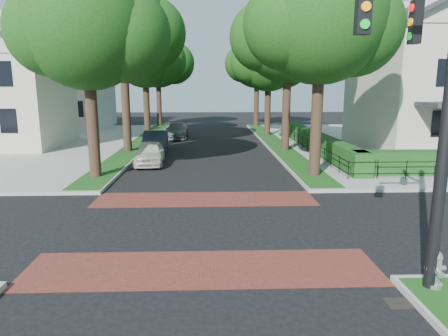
{
  "coord_description": "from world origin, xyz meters",
  "views": [
    {
      "loc": [
        0.22,
        -12.65,
        4.56
      ],
      "look_at": [
        0.73,
        1.78,
        1.6
      ],
      "focal_mm": 32.0,
      "sensor_mm": 36.0,
      "label": 1
    }
  ],
  "objects": [
    {
      "name": "tree_right_mid",
      "position": [
        5.61,
        15.25,
        7.99
      ],
      "size": [
        8.25,
        7.09,
        11.22
      ],
      "color": "black",
      "rests_on": "sidewalk_ne"
    },
    {
      "name": "tree_left_mid",
      "position": [
        -5.39,
        15.24,
        8.34
      ],
      "size": [
        8.0,
        6.88,
        11.48
      ],
      "color": "black",
      "rests_on": "sidewalk_nw"
    },
    {
      "name": "fire_hydrant",
      "position": [
        5.2,
        -4.61,
        0.57
      ],
      "size": [
        0.48,
        0.5,
        0.89
      ],
      "rotation": [
        0.0,
        0.0,
        0.35
      ],
      "color": "#ADADB0",
      "rests_on": "sidewalk_se"
    },
    {
      "name": "tree_right_back",
      "position": [
        5.6,
        33.23,
        7.27
      ],
      "size": [
        7.5,
        6.45,
        10.2
      ],
      "color": "black",
      "rests_on": "sidewalk_ne"
    },
    {
      "name": "tree_right_near",
      "position": [
        5.6,
        7.24,
        7.63
      ],
      "size": [
        7.75,
        6.67,
        10.66
      ],
      "color": "black",
      "rests_on": "sidewalk_ne"
    },
    {
      "name": "storm_drain",
      "position": [
        4.3,
        -5.0,
        0.01
      ],
      "size": [
        0.65,
        0.45,
        0.01
      ],
      "primitive_type": "cube",
      "color": "black",
      "rests_on": "ground"
    },
    {
      "name": "ground",
      "position": [
        0.0,
        0.0,
        0.0
      ],
      "size": [
        120.0,
        120.0,
        0.0
      ],
      "primitive_type": "plane",
      "color": "black",
      "rests_on": "ground"
    },
    {
      "name": "house_left_far",
      "position": [
        -15.49,
        31.99,
        5.04
      ],
      "size": [
        10.0,
        9.0,
        10.14
      ],
      "color": "beige",
      "rests_on": "sidewalk_nw"
    },
    {
      "name": "tree_left_back",
      "position": [
        -5.4,
        33.24,
        7.41
      ],
      "size": [
        7.75,
        6.66,
        10.44
      ],
      "color": "black",
      "rests_on": "sidewalk_nw"
    },
    {
      "name": "grass_strip_nw",
      "position": [
        -5.4,
        19.1,
        0.16
      ],
      "size": [
        1.6,
        29.8,
        0.02
      ],
      "primitive_type": "cube",
      "color": "#184513",
      "rests_on": "sidewalk_nw"
    },
    {
      "name": "tree_right_far",
      "position": [
        5.6,
        24.22,
        6.91
      ],
      "size": [
        7.25,
        6.23,
        9.74
      ],
      "color": "black",
      "rests_on": "sidewalk_ne"
    },
    {
      "name": "tree_left_far",
      "position": [
        -5.4,
        24.22,
        7.12
      ],
      "size": [
        7.0,
        6.02,
        9.86
      ],
      "color": "black",
      "rests_on": "sidewalk_nw"
    },
    {
      "name": "parked_car_middle",
      "position": [
        -3.6,
        15.14,
        0.76
      ],
      "size": [
        1.91,
        4.7,
        1.52
      ],
      "primitive_type": "imported",
      "rotation": [
        0.0,
        0.0,
        0.07
      ],
      "color": "#202631",
      "rests_on": "ground"
    },
    {
      "name": "crosswalk_far",
      "position": [
        0.0,
        3.2,
        0.01
      ],
      "size": [
        9.0,
        2.2,
        0.01
      ],
      "primitive_type": "cube",
      "color": "maroon",
      "rests_on": "ground"
    },
    {
      "name": "traffic_signal",
      "position": [
        4.89,
        -4.41,
        4.71
      ],
      "size": [
        2.17,
        2.0,
        8.0
      ],
      "color": "black",
      "rests_on": "sidewalk_se"
    },
    {
      "name": "sidewalk_ne",
      "position": [
        19.5,
        19.0,
        0.07
      ],
      "size": [
        30.0,
        30.0,
        0.15
      ],
      "primitive_type": "cube",
      "color": "gray",
      "rests_on": "ground"
    },
    {
      "name": "fence_main_road",
      "position": [
        6.9,
        15.0,
        0.6
      ],
      "size": [
        0.06,
        18.0,
        0.9
      ],
      "primitive_type": null,
      "color": "black",
      "rests_on": "sidewalk_ne"
    },
    {
      "name": "tree_left_near",
      "position": [
        -5.4,
        7.23,
        7.27
      ],
      "size": [
        7.5,
        6.45,
        10.2
      ],
      "color": "black",
      "rests_on": "sidewalk_nw"
    },
    {
      "name": "hedge_main_road",
      "position": [
        7.7,
        15.0,
        0.75
      ],
      "size": [
        1.0,
        18.0,
        1.2
      ],
      "primitive_type": "cube",
      "color": "#173C14",
      "rests_on": "sidewalk_ne"
    },
    {
      "name": "crosswalk_near",
      "position": [
        0.0,
        -3.2,
        0.01
      ],
      "size": [
        9.0,
        2.2,
        0.01
      ],
      "primitive_type": "cube",
      "color": "maroon",
      "rests_on": "ground"
    },
    {
      "name": "parked_car_rear",
      "position": [
        -2.73,
        22.99,
        0.69
      ],
      "size": [
        1.97,
        4.8,
        1.39
      ],
      "primitive_type": "imported",
      "rotation": [
        0.0,
        0.0,
        -0.01
      ],
      "color": "slate",
      "rests_on": "ground"
    },
    {
      "name": "parked_car_front",
      "position": [
        -3.36,
        10.82,
        0.69
      ],
      "size": [
        1.87,
        4.13,
        1.38
      ],
      "primitive_type": "imported",
      "rotation": [
        0.0,
        0.0,
        0.06
      ],
      "color": "silver",
      "rests_on": "ground"
    },
    {
      "name": "grass_strip_ne",
      "position": [
        5.4,
        19.1,
        0.16
      ],
      "size": [
        1.6,
        29.8,
        0.02
      ],
      "primitive_type": "cube",
      "color": "#184513",
      "rests_on": "sidewalk_ne"
    }
  ]
}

